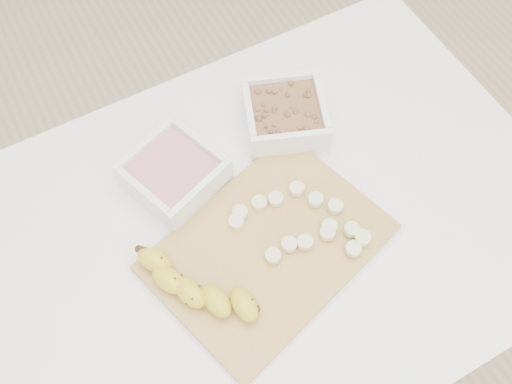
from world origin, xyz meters
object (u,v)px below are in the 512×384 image
table (264,247)px  cutting_board (268,247)px  bowl_granola (285,115)px  banana (199,287)px  bowl_yogurt (174,174)px

table → cutting_board: size_ratio=2.81×
table → bowl_granola: bowl_granola is taller
bowl_granola → cutting_board: bowl_granola is taller
bowl_granola → cutting_board: size_ratio=0.50×
table → banana: (-0.15, -0.06, 0.13)m
bowl_yogurt → table: bearing=-55.5°
table → bowl_yogurt: bowl_yogurt is taller
bowl_yogurt → cutting_board: bearing=-66.8°
cutting_board → banana: (-0.13, -0.02, 0.02)m
bowl_granola → banana: size_ratio=0.88×
bowl_yogurt → banana: size_ratio=0.87×
bowl_granola → cutting_board: 0.24m
table → bowl_yogurt: bearing=124.5°
bowl_granola → table: bearing=-129.4°
bowl_granola → banana: (-0.27, -0.21, -0.00)m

